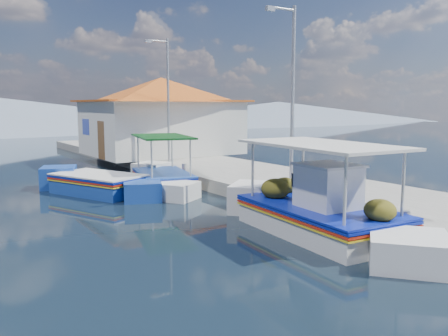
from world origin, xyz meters
TOP-DOWN VIEW (x-y plane):
  - ground at (0.00, 0.00)m, footprint 160.00×160.00m
  - quay at (5.90, 6.00)m, footprint 5.00×44.00m
  - bollards at (3.80, 5.25)m, footprint 0.20×17.20m
  - main_caique at (2.69, -1.14)m, footprint 2.75×7.94m
  - caique_green_canopy at (2.21, 6.97)m, footprint 2.84×6.13m
  - caique_blue_hull at (-0.23, 7.38)m, footprint 3.46×5.83m
  - harbor_building at (6.20, 15.00)m, footprint 10.49×10.49m
  - lamp_post_near at (4.51, 2.00)m, footprint 1.21×0.14m
  - lamp_post_far at (4.51, 11.00)m, footprint 1.21×0.14m
  - mountain_ridge at (6.54, 56.00)m, footprint 171.40×96.00m

SIDE VIEW (x-z plane):
  - ground at x=0.00m, z-range 0.00..0.00m
  - quay at x=5.90m, z-range 0.00..0.50m
  - caique_blue_hull at x=-0.23m, z-range -0.26..0.87m
  - caique_green_canopy at x=2.21m, z-range -0.83..1.53m
  - main_caique at x=2.69m, z-range -0.81..1.82m
  - bollards at x=3.80m, z-range 0.50..0.80m
  - mountain_ridge at x=6.54m, z-range -0.71..4.79m
  - harbor_building at x=6.20m, z-range 0.58..4.98m
  - lamp_post_near at x=4.51m, z-range 0.85..6.85m
  - lamp_post_far at x=4.51m, z-range 0.85..6.85m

